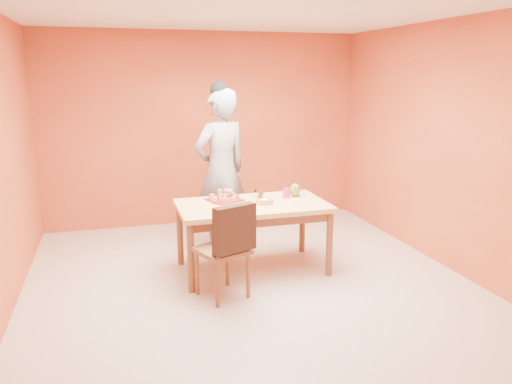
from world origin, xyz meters
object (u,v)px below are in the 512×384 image
object	(u,v)px
dining_chair	(223,248)
magenta_glass	(286,193)
pastry_platter	(225,200)
red_dinner_plate	(228,196)
egg_ornament	(295,190)
person	(221,170)
dining_table	(252,212)
checker_tin	(294,193)
sponge_cake	(264,202)

from	to	relation	value
dining_chair	magenta_glass	world-z (taller)	dining_chair
pastry_platter	magenta_glass	size ratio (longest dim) A/B	2.94
magenta_glass	red_dinner_plate	bearing A→B (deg)	160.75
pastry_platter	magenta_glass	world-z (taller)	magenta_glass
dining_chair	egg_ornament	distance (m)	1.31
dining_chair	person	bearing A→B (deg)	56.96
egg_ornament	magenta_glass	size ratio (longest dim) A/B	1.37
dining_table	egg_ornament	distance (m)	0.60
checker_tin	person	bearing A→B (deg)	142.57
dining_chair	sponge_cake	distance (m)	0.81
magenta_glass	egg_ornament	bearing A→B (deg)	15.44
dining_table	checker_tin	distance (m)	0.64
person	egg_ornament	bearing A→B (deg)	116.25
person	dining_chair	bearing A→B (deg)	56.84
pastry_platter	magenta_glass	distance (m)	0.70
red_dinner_plate	checker_tin	xyz separation A→B (m)	(0.77, -0.09, 0.01)
sponge_cake	egg_ornament	world-z (taller)	egg_ornament
person	sponge_cake	distance (m)	0.97
egg_ornament	sponge_cake	bearing A→B (deg)	-133.09
person	red_dinner_plate	distance (m)	0.52
dining_chair	pastry_platter	world-z (taller)	dining_chair
red_dinner_plate	sponge_cake	world-z (taller)	sponge_cake
pastry_platter	sponge_cake	size ratio (longest dim) A/B	1.66
sponge_cake	egg_ornament	size ratio (longest dim) A/B	1.30
dining_table	sponge_cake	world-z (taller)	sponge_cake
dining_table	sponge_cake	size ratio (longest dim) A/B	8.23
dining_chair	magenta_glass	xyz separation A→B (m)	(0.90, 0.72, 0.32)
dining_table	magenta_glass	bearing A→B (deg)	16.85
dining_table	red_dinner_plate	world-z (taller)	red_dinner_plate
dining_table	checker_tin	bearing A→B (deg)	23.99
sponge_cake	magenta_glass	distance (m)	0.40
sponge_cake	magenta_glass	bearing A→B (deg)	34.45
red_dinner_plate	dining_table	bearing A→B (deg)	-61.15
dining_chair	egg_ornament	size ratio (longest dim) A/B	6.42
person	egg_ornament	size ratio (longest dim) A/B	13.07
dining_chair	checker_tin	distance (m)	1.37
dining_chair	sponge_cake	bearing A→B (deg)	20.00
dining_table	egg_ornament	size ratio (longest dim) A/B	10.67
dining_chair	egg_ornament	world-z (taller)	dining_chair
person	sponge_cake	size ratio (longest dim) A/B	10.09
person	pastry_platter	world-z (taller)	person
magenta_glass	dining_table	bearing A→B (deg)	-163.15
dining_chair	person	xyz separation A→B (m)	(0.30, 1.41, 0.48)
sponge_cake	magenta_glass	size ratio (longest dim) A/B	1.78
pastry_platter	checker_tin	size ratio (longest dim) A/B	2.89
red_dinner_plate	pastry_platter	bearing A→B (deg)	-115.13
dining_table	sponge_cake	xyz separation A→B (m)	(0.11, -0.09, 0.13)
pastry_platter	magenta_glass	bearing A→B (deg)	-6.05
person	pastry_platter	xyz separation A→B (m)	(-0.10, -0.62, -0.21)
dining_chair	red_dinner_plate	bearing A→B (deg)	52.94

